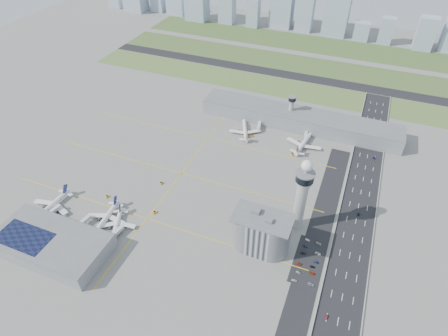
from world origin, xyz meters
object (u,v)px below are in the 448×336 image
at_px(admin_building, 261,232).
at_px(control_tower, 302,193).
at_px(car_lot_7, 313,273).
at_px(airplane_near_b, 105,216).
at_px(jet_bridge_near_2, 110,240).
at_px(airplane_far_a, 245,128).
at_px(jet_bridge_far_1, 306,133).
at_px(tug_2, 155,212).
at_px(car_lot_3, 303,253).
at_px(car_lot_6, 311,285).
at_px(tug_1, 109,212).
at_px(car_lot_8, 312,267).
at_px(jet_bridge_far_0, 260,123).
at_px(car_lot_4, 305,246).
at_px(car_lot_5, 307,240).
at_px(car_lot_9, 316,262).
at_px(airplane_near_a, 50,204).
at_px(car_hw_0, 327,317).
at_px(jet_bridge_near_0, 46,217).
at_px(tug_3, 161,183).
at_px(tug_5, 292,154).
at_px(car_hw_2, 374,158).
at_px(jet_bridge_near_1, 77,228).
at_px(car_lot_10, 318,253).
at_px(car_hw_1, 359,214).
at_px(car_lot_0, 294,280).
at_px(secondary_tower, 291,107).
at_px(car_hw_4, 367,123).
at_px(tug_0, 107,196).
at_px(car_lot_1, 298,272).
at_px(tug_4, 252,136).
at_px(airplane_near_c, 116,224).
at_px(airplane_far_b, 304,141).

bearing_deg(admin_building, control_tower, 56.30).
xyz_separation_m(control_tower, car_lot_7, (21.12, -39.49, -34.47)).
bearing_deg(airplane_near_b, jet_bridge_near_2, 38.03).
xyz_separation_m(admin_building, airplane_far_a, (-60.08, 135.43, -9.77)).
bearing_deg(jet_bridge_far_1, tug_2, -40.09).
distance_m(car_lot_3, car_lot_6, 26.00).
bearing_deg(tug_1, car_lot_8, -65.84).
distance_m(jet_bridge_far_0, car_lot_4, 163.94).
bearing_deg(car_lot_5, tug_1, 111.73).
xyz_separation_m(tug_1, car_lot_9, (165.31, 15.11, -0.47)).
relative_size(airplane_near_a, car_hw_0, 11.70).
relative_size(control_tower, car_lot_3, 17.15).
bearing_deg(jet_bridge_near_2, jet_bridge_near_0, 100.00).
bearing_deg(car_lot_7, tug_3, 77.76).
height_order(tug_5, car_hw_0, tug_5).
relative_size(airplane_near_b, car_hw_2, 9.44).
xyz_separation_m(jet_bridge_near_1, car_lot_10, (176.32, 47.74, -2.25)).
xyz_separation_m(jet_bridge_far_1, car_hw_1, (64.11, -94.32, -2.25)).
height_order(tug_3, car_lot_0, tug_3).
distance_m(control_tower, jet_bridge_far_0, 145.99).
bearing_deg(car_lot_3, car_lot_9, -122.94).
distance_m(secondary_tower, jet_bridge_near_2, 227.30).
height_order(car_lot_4, car_hw_0, car_hw_0).
distance_m(car_lot_5, car_hw_2, 127.92).
height_order(car_lot_5, car_lot_9, car_lot_9).
height_order(admin_building, airplane_near_b, admin_building).
xyz_separation_m(tug_2, tug_3, (-12.63, 33.11, -0.03)).
bearing_deg(car_lot_3, car_hw_1, -40.80).
xyz_separation_m(car_lot_5, car_hw_4, (25.05, 184.00, 0.01)).
bearing_deg(tug_2, car_hw_0, 18.53).
distance_m(tug_0, car_lot_5, 168.57).
bearing_deg(car_lot_5, jet_bridge_near_0, 116.06).
relative_size(airplane_near_a, car_lot_1, 12.15).
bearing_deg(airplane_near_a, jet_bridge_near_2, 84.14).
height_order(tug_5, car_lot_0, tug_5).
relative_size(car_lot_6, car_hw_1, 1.30).
height_order(tug_4, car_hw_4, tug_4).
relative_size(jet_bridge_far_0, car_lot_1, 4.12).
xyz_separation_m(jet_bridge_near_0, jet_bridge_far_0, (115.00, 193.00, 0.00)).
xyz_separation_m(car_lot_4, car_lot_10, (10.21, -2.81, -0.00)).
xyz_separation_m(car_lot_8, car_lot_10, (1.38, 12.87, -0.00)).
distance_m(control_tower, jet_bridge_near_0, 200.06).
bearing_deg(airplane_far_a, secondary_tower, -69.08).
relative_size(airplane_near_c, car_hw_1, 9.83).
relative_size(airplane_far_b, car_lot_5, 12.38).
bearing_deg(jet_bridge_near_1, car_lot_9, -67.36).
bearing_deg(car_lot_1, airplane_far_b, 21.26).
bearing_deg(jet_bridge_far_1, control_tower, -0.84).
bearing_deg(car_lot_1, tug_3, 81.15).
bearing_deg(jet_bridge_far_0, car_lot_3, 18.65).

